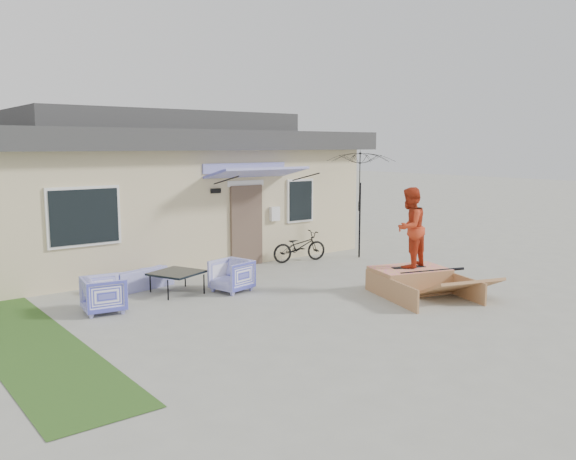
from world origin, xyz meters
TOP-DOWN VIEW (x-y plane):
  - ground at (0.00, 0.00)m, footprint 90.00×90.00m
  - grass_strip at (-5.20, 2.00)m, footprint 1.40×8.00m
  - house at (0.00, 7.99)m, footprint 10.80×8.49m
  - loveseat at (-2.34, 3.82)m, footprint 1.67×0.79m
  - armchair_left at (-3.58, 2.45)m, footprint 0.79×0.83m
  - armchair_right at (-0.82, 2.34)m, footprint 0.84×0.88m
  - coffee_table at (-1.82, 2.93)m, footprint 1.22×1.22m
  - bicycle at (2.41, 4.00)m, footprint 1.64×0.84m
  - patio_umbrella at (4.12, 3.45)m, footprint 2.38×2.31m
  - skate_ramp at (2.18, -0.03)m, footprint 2.08×2.42m
  - skateboard at (2.20, 0.02)m, footprint 0.77×0.42m
  - skater at (2.20, 0.02)m, footprint 0.96×0.82m

SIDE VIEW (x-z plane):
  - ground at x=0.00m, z-range 0.00..0.00m
  - grass_strip at x=-5.20m, z-range 0.00..0.01m
  - coffee_table at x=-1.82m, z-range 0.00..0.46m
  - skate_ramp at x=2.18m, z-range 0.00..0.51m
  - loveseat at x=-2.34m, z-range 0.00..0.63m
  - armchair_left at x=-3.58m, z-range 0.00..0.76m
  - armchair_right at x=-0.82m, z-range 0.00..0.76m
  - bicycle at x=2.41m, z-range 0.00..1.00m
  - skateboard at x=2.20m, z-range 0.51..0.56m
  - skater at x=2.20m, z-range 0.56..2.27m
  - patio_umbrella at x=4.12m, z-range 0.65..2.85m
  - house at x=0.00m, z-range -0.11..3.99m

